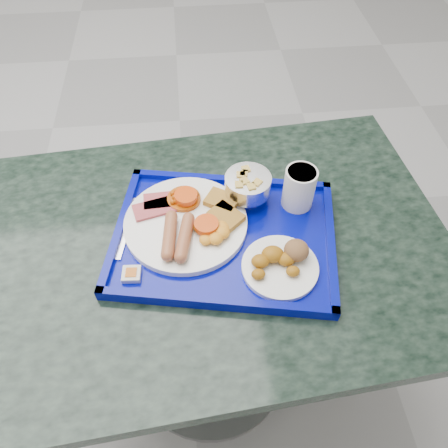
% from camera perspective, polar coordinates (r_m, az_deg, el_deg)
% --- Properties ---
extents(floor, '(6.00, 6.00, 0.00)m').
position_cam_1_polar(floor, '(2.05, -24.09, -0.29)').
color(floor, '#959497').
rests_on(floor, ground).
extents(table, '(1.15, 0.82, 0.68)m').
position_cam_1_polar(table, '(1.11, -2.31, -7.81)').
color(table, gray).
rests_on(table, floor).
extents(tray, '(0.53, 0.43, 0.03)m').
position_cam_1_polar(tray, '(0.96, 0.00, -1.75)').
color(tray, '#030A96').
rests_on(tray, table).
extents(main_plate, '(0.27, 0.27, 0.04)m').
position_cam_1_polar(main_plate, '(0.96, -4.56, 0.32)').
color(main_plate, white).
rests_on(main_plate, tray).
extents(bread_plate, '(0.16, 0.16, 0.05)m').
position_cam_1_polar(bread_plate, '(0.90, 7.53, -4.91)').
color(bread_plate, white).
rests_on(bread_plate, tray).
extents(fruit_bowl, '(0.11, 0.11, 0.07)m').
position_cam_1_polar(fruit_bowl, '(0.99, 3.11, 5.11)').
color(fruit_bowl, silver).
rests_on(fruit_bowl, tray).
extents(juice_cup, '(0.07, 0.07, 0.10)m').
position_cam_1_polar(juice_cup, '(0.99, 9.81, 4.80)').
color(juice_cup, white).
rests_on(juice_cup, tray).
extents(spoon, '(0.08, 0.18, 0.01)m').
position_cam_1_polar(spoon, '(1.01, -9.56, 2.04)').
color(spoon, silver).
rests_on(spoon, tray).
extents(knife, '(0.05, 0.17, 0.00)m').
position_cam_1_polar(knife, '(0.99, -12.49, -0.45)').
color(knife, silver).
rests_on(knife, tray).
extents(jam_packet, '(0.04, 0.04, 0.01)m').
position_cam_1_polar(jam_packet, '(0.91, -11.99, -6.43)').
color(jam_packet, silver).
rests_on(jam_packet, tray).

